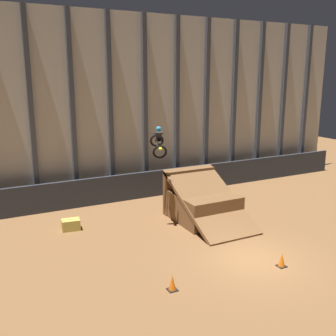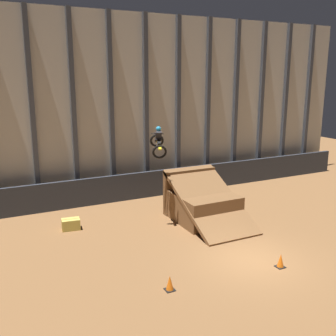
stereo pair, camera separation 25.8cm
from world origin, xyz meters
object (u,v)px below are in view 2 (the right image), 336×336
(traffic_cone_arena_edge, at_px, (170,283))
(dirt_ramp, at_px, (201,203))
(rider_bike_solo, at_px, (158,142))
(hay_bale_trackside, at_px, (71,224))
(traffic_cone_near_ramp, at_px, (281,261))

(traffic_cone_arena_edge, bearing_deg, dirt_ramp, 50.43)
(rider_bike_solo, bearing_deg, hay_bale_trackside, -176.09)
(dirt_ramp, xyz_separation_m, hay_bale_trackside, (-6.79, 1.59, -0.63))
(rider_bike_solo, height_order, hay_bale_trackside, rider_bike_solo)
(rider_bike_solo, bearing_deg, traffic_cone_arena_edge, -92.35)
(traffic_cone_arena_edge, height_order, hay_bale_trackside, traffic_cone_arena_edge)
(traffic_cone_arena_edge, bearing_deg, traffic_cone_near_ramp, -5.07)
(rider_bike_solo, xyz_separation_m, hay_bale_trackside, (-4.40, 1.21, -4.11))
(dirt_ramp, distance_m, traffic_cone_arena_edge, 7.67)
(traffic_cone_arena_edge, relative_size, hay_bale_trackside, 0.60)
(dirt_ramp, height_order, traffic_cone_arena_edge, dirt_ramp)
(dirt_ramp, bearing_deg, rider_bike_solo, 170.83)
(dirt_ramp, distance_m, traffic_cone_near_ramp, 6.36)
(rider_bike_solo, bearing_deg, traffic_cone_near_ramp, -51.15)
(traffic_cone_near_ramp, xyz_separation_m, traffic_cone_arena_edge, (-4.87, 0.43, 0.00))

